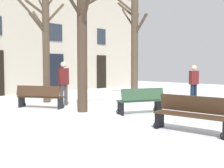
{
  "coord_description": "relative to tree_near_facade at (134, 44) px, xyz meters",
  "views": [
    {
      "loc": [
        -8.17,
        -6.15,
        1.58
      ],
      "look_at": [
        0.0,
        1.72,
        0.87
      ],
      "focal_mm": 44.57,
      "sensor_mm": 36.0,
      "label": 1
    }
  ],
  "objects": [
    {
      "name": "building_facade",
      "position": [
        -3.15,
        5.65,
        1.1
      ],
      "size": [
        20.1,
        0.6,
        7.59
      ],
      "color": "#BCB29E",
      "rests_on": "ground"
    },
    {
      "name": "tree_center",
      "position": [
        -4.49,
        1.35,
        -0.08
      ],
      "size": [
        2.21,
        1.27,
        5.42
      ],
      "color": "#4C3D2D",
      "rests_on": "ground"
    },
    {
      "name": "person_by_shop_door",
      "position": [
        0.09,
        -3.36,
        -1.83
      ],
      "size": [
        0.44,
        0.36,
        1.65
      ],
      "rotation": [
        0.0,
        0.0,
        5.85
      ],
      "color": "black",
      "rests_on": "ground"
    },
    {
      "name": "person_strolling",
      "position": [
        -4.6,
        -0.11,
        -1.74
      ],
      "size": [
        0.43,
        0.33,
        1.78
      ],
      "rotation": [
        0.0,
        0.0,
        5.97
      ],
      "color": "#403D3A",
      "rests_on": "ground"
    },
    {
      "name": "tree_near_facade",
      "position": [
        0.0,
        0.0,
        0.0
      ],
      "size": [
        1.79,
        2.12,
        5.49
      ],
      "color": "#4C3D2D",
      "rests_on": "ground"
    },
    {
      "name": "bench_back_to_back_right",
      "position": [
        -5.24,
        -6.09,
        -2.29
      ],
      "size": [
        0.58,
        1.85,
        0.88
      ],
      "rotation": [
        0.0,
        0.0,
        4.78
      ],
      "color": "#3D2819",
      "rests_on": "ground"
    },
    {
      "name": "tree_foreground",
      "position": [
        -5.08,
        -1.89,
        -0.26
      ],
      "size": [
        2.02,
        1.22,
        4.93
      ],
      "color": "#423326",
      "rests_on": "ground"
    },
    {
      "name": "bench_far_corner",
      "position": [
        -5.67,
        -0.04,
        -2.29
      ],
      "size": [
        1.24,
        1.8,
        0.87
      ],
      "rotation": [
        0.0,
        0.0,
        2.06
      ],
      "color": "#3D2819",
      "rests_on": "ground"
    },
    {
      "name": "ground_plane",
      "position": [
        -3.15,
        -3.15,
        -2.74
      ],
      "size": [
        32.17,
        32.17,
        0.0
      ],
      "primitive_type": "plane",
      "color": "white"
    },
    {
      "name": "bench_near_lamp",
      "position": [
        -4.01,
        -3.59,
        -2.3
      ],
      "size": [
        1.61,
        1.09,
        0.87
      ],
      "rotation": [
        0.0,
        0.0,
        2.71
      ],
      "color": "#2D4C33",
      "rests_on": "ground"
    },
    {
      "name": "streetlamp",
      "position": [
        -1.73,
        2.18,
        -0.53
      ],
      "size": [
        0.3,
        0.3,
        3.6
      ],
      "color": "black",
      "rests_on": "ground"
    }
  ]
}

